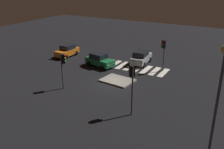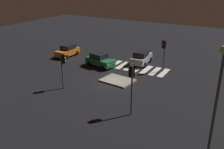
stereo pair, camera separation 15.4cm
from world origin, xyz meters
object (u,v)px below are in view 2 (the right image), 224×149
traffic_island (118,80)px  car_orange (68,51)px  car_silver (141,57)px  street_lamp (219,86)px  traffic_light_west (132,78)px  traffic_light_north (63,63)px  traffic_light_south (164,48)px  car_green (100,60)px

traffic_island → car_orange: bearing=-23.6°
car_silver → street_lamp: (-11.43, 15.56, 4.31)m
traffic_light_west → traffic_light_north: bearing=37.8°
traffic_light_south → street_lamp: bearing=59.7°
street_lamp → car_green: bearing=-37.0°
traffic_island → traffic_light_west: (-4.46, 5.84, 3.27)m
car_orange → traffic_light_north: 11.91m
traffic_island → traffic_light_south: traffic_light_south is taller
car_silver → traffic_light_north: traffic_light_north is taller
traffic_light_south → car_silver: bearing=-83.1°
car_orange → car_silver: 11.17m
street_lamp → traffic_light_north: bearing=-14.8°
car_green → car_silver: (-4.34, -3.69, 0.03)m
street_lamp → car_silver: bearing=-53.7°
car_silver → traffic_light_north: size_ratio=1.13×
car_green → traffic_light_west: size_ratio=0.96×
traffic_island → car_green: car_green is taller
car_silver → car_green: bearing=126.7°
car_green → traffic_light_north: bearing=-73.6°
traffic_light_south → traffic_light_west: size_ratio=0.90×
car_silver → traffic_island: bearing=177.4°
car_orange → traffic_light_south: 14.60m
traffic_island → car_silver: car_silver is taller
car_orange → car_silver: size_ratio=0.93×
traffic_island → traffic_light_south: bearing=-120.9°
traffic_island → car_green: bearing=-36.8°
traffic_light_south → traffic_light_north: 12.39m
car_green → traffic_light_north: (-0.52, 7.83, 2.02)m
traffic_light_west → car_orange: bearing=12.5°
car_green → street_lamp: street_lamp is taller
car_orange → street_lamp: bearing=60.0°
traffic_island → traffic_light_south: 7.10m
car_silver → traffic_light_north: 12.30m
car_green → traffic_light_south: bearing=28.3°
traffic_light_north → street_lamp: street_lamp is taller
car_silver → car_orange: bearing=97.6°
traffic_light_south → traffic_light_west: (-1.13, 11.39, 0.34)m
car_orange → street_lamp: 26.43m
street_lamp → traffic_light_south: bearing=-60.5°
car_green → car_orange: bearing=179.8°
car_green → traffic_light_west: traffic_light_west is taller
car_silver → street_lamp: 19.78m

